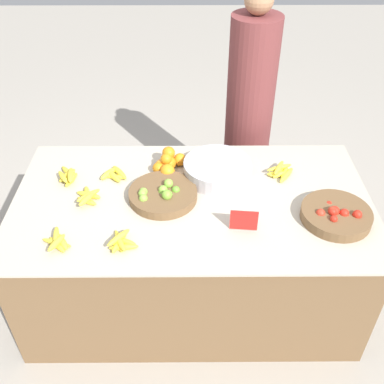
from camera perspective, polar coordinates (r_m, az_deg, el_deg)
The scene contains 14 objects.
ground_plane at distance 2.88m, azimuth 0.00°, elevation -12.24°, with size 12.00×12.00×0.00m, color #ADA599.
market_table at distance 2.61m, azimuth 0.00°, elevation -7.15°, with size 1.89×1.04×0.73m.
lime_bowl at distance 2.36m, azimuth -3.73°, elevation -0.28°, with size 0.36×0.36×0.09m.
tomato_basket at distance 2.34m, azimuth 17.78°, elevation -2.75°, with size 0.35×0.35×0.09m.
orange_pile at distance 2.55m, azimuth -3.07°, elevation 3.76°, with size 0.19×0.20×0.13m.
metal_bowl at distance 2.50m, azimuth 3.23°, elevation 2.90°, with size 0.38×0.38×0.09m.
price_sign at distance 2.17m, azimuth 6.61°, elevation -3.60°, with size 0.13×0.02×0.12m.
banana_bunch_middle_left at distance 2.40m, azimuth -13.12°, elevation -0.58°, with size 0.14×0.20×0.06m.
banana_bunch_front_right at distance 2.57m, azimuth 11.25°, elevation 2.51°, with size 0.17×0.18×0.05m.
banana_bunch_back_center at distance 2.12m, azimuth -9.06°, elevation -6.27°, with size 0.15×0.17×0.05m.
banana_bunch_front_left at distance 2.55m, azimuth -9.85°, elevation 2.22°, with size 0.17×0.17×0.04m.
banana_bunch_front_center at distance 2.58m, azimuth -15.37°, elevation 2.03°, with size 0.12×0.20×0.06m.
banana_bunch_middle_right at distance 2.19m, azimuth -16.65°, elevation -6.05°, with size 0.15×0.17×0.05m.
vendor_person at distance 3.05m, azimuth 7.16°, elevation 8.92°, with size 0.31×0.31×1.60m.
Camera 1 is at (-0.01, -1.82, 2.23)m, focal length 42.00 mm.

